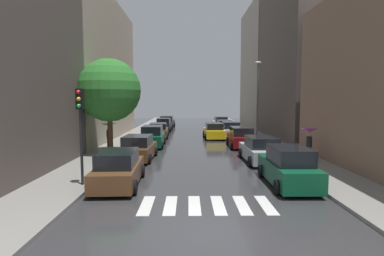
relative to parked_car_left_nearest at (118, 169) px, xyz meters
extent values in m
cube|color=#313134|center=(3.90, 18.83, -0.79)|extent=(28.00, 72.00, 0.04)
cube|color=gray|center=(-2.60, 18.83, -0.70)|extent=(3.00, 72.00, 0.15)
cube|color=gray|center=(10.40, 18.83, -0.70)|extent=(3.00, 72.00, 0.15)
cube|color=silver|center=(1.65, -2.76, -0.77)|extent=(0.45, 2.20, 0.01)
cube|color=silver|center=(2.55, -2.76, -0.77)|extent=(0.45, 2.20, 0.01)
cube|color=silver|center=(3.45, -2.76, -0.77)|extent=(0.45, 2.20, 0.01)
cube|color=silver|center=(4.35, -2.76, -0.77)|extent=(0.45, 2.20, 0.01)
cube|color=silver|center=(5.25, -2.76, -0.77)|extent=(0.45, 2.20, 0.01)
cube|color=silver|center=(6.15, -2.76, -0.77)|extent=(0.45, 2.20, 0.01)
cube|color=#B2A38C|center=(-7.10, 18.17, 6.27)|extent=(6.00, 19.81, 14.08)
cube|color=#564C47|center=(14.90, 17.85, 10.16)|extent=(6.00, 13.73, 21.86)
cube|color=#9E9384|center=(14.90, 31.59, 7.84)|extent=(6.00, 12.98, 17.22)
cube|color=brown|center=(0.00, 0.06, -0.19)|extent=(1.98, 4.63, 0.81)
cube|color=black|center=(0.01, -0.17, 0.54)|extent=(1.69, 2.57, 0.66)
cylinder|color=black|center=(-0.96, 1.54, -0.45)|extent=(0.24, 0.65, 0.64)
cylinder|color=black|center=(0.85, 1.60, -0.45)|extent=(0.24, 0.65, 0.64)
cylinder|color=black|center=(-0.86, -1.48, -0.45)|extent=(0.24, 0.65, 0.64)
cylinder|color=black|center=(0.96, -1.41, -0.45)|extent=(0.24, 0.65, 0.64)
cube|color=brown|center=(-0.10, 6.37, -0.19)|extent=(2.06, 4.40, 0.80)
cube|color=black|center=(-0.11, 6.16, 0.53)|extent=(1.76, 2.44, 0.66)
cylinder|color=black|center=(-1.00, 7.84, -0.45)|extent=(0.24, 0.65, 0.64)
cylinder|color=black|center=(0.90, 7.76, -0.45)|extent=(0.24, 0.65, 0.64)
cylinder|color=black|center=(-1.11, 4.98, -0.45)|extent=(0.24, 0.65, 0.64)
cylinder|color=black|center=(0.79, 4.91, -0.45)|extent=(0.24, 0.65, 0.64)
cube|color=#0C4C2D|center=(0.18, 12.31, -0.15)|extent=(1.86, 4.59, 0.89)
cube|color=black|center=(0.18, 12.08, 0.66)|extent=(1.62, 2.53, 0.73)
cylinder|color=black|center=(-0.74, 13.81, -0.45)|extent=(0.23, 0.64, 0.64)
cylinder|color=black|center=(1.07, 13.83, -0.45)|extent=(0.23, 0.64, 0.64)
cylinder|color=black|center=(-0.71, 10.79, -0.45)|extent=(0.23, 0.64, 0.64)
cylinder|color=black|center=(1.10, 10.81, -0.45)|extent=(0.23, 0.64, 0.64)
cube|color=brown|center=(0.04, 18.96, -0.22)|extent=(2.07, 4.67, 0.75)
cube|color=black|center=(0.05, 18.73, 0.46)|extent=(1.77, 2.59, 0.61)
cylinder|color=black|center=(-0.96, 20.45, -0.45)|extent=(0.24, 0.65, 0.64)
cylinder|color=black|center=(0.95, 20.51, -0.45)|extent=(0.24, 0.65, 0.64)
cylinder|color=black|center=(-0.86, 17.41, -0.45)|extent=(0.24, 0.65, 0.64)
cylinder|color=black|center=(1.05, 17.47, -0.45)|extent=(0.24, 0.65, 0.64)
cube|color=black|center=(0.12, 25.59, -0.18)|extent=(1.87, 4.35, 0.83)
cube|color=black|center=(0.11, 25.37, 0.57)|extent=(1.61, 2.41, 0.68)
cylinder|color=black|center=(-0.73, 27.03, -0.45)|extent=(0.24, 0.65, 0.64)
cylinder|color=black|center=(1.04, 26.99, -0.45)|extent=(0.24, 0.65, 0.64)
cylinder|color=black|center=(-0.80, 24.19, -0.45)|extent=(0.24, 0.65, 0.64)
cylinder|color=black|center=(0.96, 24.15, -0.45)|extent=(0.24, 0.65, 0.64)
cube|color=black|center=(0.13, 31.39, -0.18)|extent=(2.06, 4.43, 0.82)
cube|color=black|center=(0.12, 31.17, 0.57)|extent=(1.75, 2.46, 0.67)
cylinder|color=black|center=(-0.75, 32.87, -0.45)|extent=(0.25, 0.65, 0.64)
cylinder|color=black|center=(1.13, 32.79, -0.45)|extent=(0.25, 0.65, 0.64)
cylinder|color=black|center=(-0.87, 29.99, -0.45)|extent=(0.25, 0.65, 0.64)
cylinder|color=black|center=(1.01, 29.92, -0.45)|extent=(0.25, 0.65, 0.64)
cube|color=#0C4C2D|center=(7.84, 0.01, -0.14)|extent=(1.78, 4.65, 0.90)
cube|color=black|center=(7.83, -0.22, 0.68)|extent=(1.56, 2.56, 0.74)
cylinder|color=black|center=(6.97, 1.55, -0.45)|extent=(0.22, 0.64, 0.64)
cylinder|color=black|center=(8.72, 1.54, -0.45)|extent=(0.22, 0.64, 0.64)
cylinder|color=black|center=(6.95, -1.52, -0.45)|extent=(0.22, 0.64, 0.64)
cylinder|color=black|center=(8.70, -1.53, -0.45)|extent=(0.22, 0.64, 0.64)
cube|color=#B2B7BF|center=(7.85, 5.56, -0.19)|extent=(2.01, 4.74, 0.81)
cube|color=black|center=(7.85, 5.33, 0.54)|extent=(1.74, 2.62, 0.66)
cylinder|color=black|center=(6.86, 7.10, -0.45)|extent=(0.23, 0.64, 0.64)
cylinder|color=black|center=(8.79, 7.13, -0.45)|extent=(0.23, 0.64, 0.64)
cylinder|color=black|center=(6.90, 3.99, -0.45)|extent=(0.23, 0.64, 0.64)
cylinder|color=black|center=(8.84, 4.02, -0.45)|extent=(0.23, 0.64, 0.64)
cube|color=maroon|center=(7.67, 12.04, -0.17)|extent=(1.90, 4.69, 0.84)
cube|color=black|center=(7.67, 11.81, 0.59)|extent=(1.65, 2.58, 0.69)
cylinder|color=black|center=(6.76, 13.59, -0.45)|extent=(0.23, 0.64, 0.64)
cylinder|color=black|center=(8.61, 13.58, -0.45)|extent=(0.23, 0.64, 0.64)
cylinder|color=black|center=(6.73, 10.51, -0.45)|extent=(0.23, 0.64, 0.64)
cylinder|color=black|center=(8.59, 10.49, -0.45)|extent=(0.23, 0.64, 0.64)
cube|color=silver|center=(7.64, 18.24, -0.17)|extent=(1.81, 4.38, 0.85)
cube|color=black|center=(7.63, 18.02, 0.61)|extent=(1.58, 2.42, 0.70)
cylinder|color=black|center=(6.76, 19.69, -0.45)|extent=(0.23, 0.64, 0.64)
cylinder|color=black|center=(8.54, 19.67, -0.45)|extent=(0.23, 0.64, 0.64)
cylinder|color=black|center=(6.74, 16.81, -0.45)|extent=(0.23, 0.64, 0.64)
cylinder|color=black|center=(8.51, 16.79, -0.45)|extent=(0.23, 0.64, 0.64)
cube|color=#B2B7BF|center=(7.68, 23.77, -0.22)|extent=(1.92, 4.46, 0.75)
cube|color=black|center=(7.69, 23.54, 0.47)|extent=(1.67, 2.46, 0.62)
cylinder|color=black|center=(6.73, 25.22, -0.45)|extent=(0.23, 0.64, 0.64)
cylinder|color=black|center=(8.60, 25.24, -0.45)|extent=(0.23, 0.64, 0.64)
cylinder|color=black|center=(6.76, 22.29, -0.45)|extent=(0.23, 0.64, 0.64)
cylinder|color=black|center=(8.63, 22.31, -0.45)|extent=(0.23, 0.64, 0.64)
cube|color=silver|center=(7.79, 29.47, -0.19)|extent=(1.93, 4.43, 0.82)
cube|color=black|center=(7.79, 29.25, 0.56)|extent=(1.65, 2.45, 0.67)
cylinder|color=black|center=(6.85, 30.89, -0.45)|extent=(0.24, 0.65, 0.64)
cylinder|color=black|center=(8.65, 30.94, -0.45)|extent=(0.24, 0.65, 0.64)
cylinder|color=black|center=(6.93, 28.00, -0.45)|extent=(0.24, 0.65, 0.64)
cylinder|color=black|center=(8.73, 28.05, -0.45)|extent=(0.24, 0.65, 0.64)
cube|color=yellow|center=(5.87, 17.94, -0.20)|extent=(1.93, 4.62, 0.80)
cube|color=black|center=(5.88, 17.71, 0.53)|extent=(1.67, 2.55, 0.65)
cube|color=#F2EDCC|center=(5.88, 17.71, 0.94)|extent=(0.21, 0.36, 0.18)
cylinder|color=black|center=(4.92, 19.43, -0.45)|extent=(0.23, 0.64, 0.64)
cylinder|color=black|center=(6.77, 19.47, -0.45)|extent=(0.23, 0.64, 0.64)
cylinder|color=black|center=(4.98, 16.41, -0.45)|extent=(0.23, 0.64, 0.64)
cylinder|color=black|center=(6.83, 16.44, -0.45)|extent=(0.23, 0.64, 0.64)
cylinder|color=brown|center=(10.98, 5.59, -0.21)|extent=(0.28, 0.28, 0.82)
cylinder|color=black|center=(10.98, 5.59, 0.52)|extent=(0.36, 0.36, 0.65)
sphere|color=tan|center=(10.98, 5.59, 0.97)|extent=(0.26, 0.26, 0.26)
cone|color=#8C1E8C|center=(10.98, 5.59, 1.26)|extent=(1.00, 1.00, 0.20)
cylinder|color=#333338|center=(10.98, 5.59, 0.89)|extent=(0.02, 0.02, 0.74)
cylinder|color=black|center=(-3.04, 10.33, -0.21)|extent=(0.28, 0.28, 0.82)
cylinder|color=#38513D|center=(-3.04, 10.33, 0.52)|extent=(0.36, 0.36, 0.65)
sphere|color=tan|center=(-3.04, 10.33, 0.97)|extent=(0.25, 0.25, 0.25)
cone|color=#19723F|center=(-3.04, 10.33, 1.26)|extent=(1.16, 1.16, 0.20)
cylinder|color=#333338|center=(-3.04, 10.33, 0.89)|extent=(0.02, 0.02, 0.74)
cylinder|color=#513823|center=(-2.39, 8.21, 0.68)|extent=(0.36, 0.36, 2.61)
sphere|color=#2C732B|center=(-2.39, 8.21, 3.89)|extent=(4.47, 4.47, 4.47)
cylinder|color=black|center=(-1.55, -0.33, 1.08)|extent=(0.12, 0.12, 3.40)
cube|color=black|center=(-1.55, -0.33, 3.23)|extent=(0.30, 0.30, 0.90)
sphere|color=red|center=(-1.55, -0.51, 3.53)|extent=(0.18, 0.18, 0.18)
sphere|color=#F2A519|center=(-1.55, -0.51, 3.23)|extent=(0.18, 0.18, 0.18)
sphere|color=green|center=(-1.55, -0.51, 2.93)|extent=(0.18, 0.18, 0.18)
cylinder|color=#595B60|center=(9.45, 13.88, 2.87)|extent=(0.16, 0.16, 6.98)
ellipsoid|color=beige|center=(9.45, 13.88, 6.51)|extent=(0.60, 0.28, 0.24)
camera|label=1|loc=(3.22, -14.20, 3.16)|focal=29.24mm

